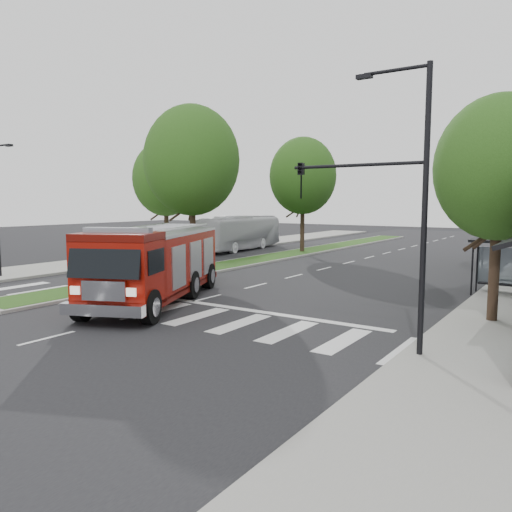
{
  "coord_description": "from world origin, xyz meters",
  "views": [
    {
      "loc": [
        14.22,
        -17.2,
        4.36
      ],
      "look_at": [
        1.2,
        2.22,
        1.8
      ],
      "focal_mm": 35.0,
      "sensor_mm": 36.0,
      "label": 1
    }
  ],
  "objects": [
    {
      "name": "tree_median_far",
      "position": [
        -6.0,
        20.0,
        6.49
      ],
      "size": [
        5.6,
        5.6,
        9.72
      ],
      "color": "black",
      "rests_on": "ground"
    },
    {
      "name": "city_bus",
      "position": [
        -12.0,
        19.28,
        1.55
      ],
      "size": [
        3.66,
        11.33,
        3.1
      ],
      "primitive_type": "imported",
      "rotation": [
        0.0,
        0.0,
        0.1
      ],
      "color": "silver",
      "rests_on": "ground"
    },
    {
      "name": "tree_right_near",
      "position": [
        11.5,
        2.0,
        5.51
      ],
      "size": [
        4.4,
        4.4,
        8.05
      ],
      "color": "black",
      "rests_on": "ground"
    },
    {
      "name": "fire_engine",
      "position": [
        -1.32,
        -1.86,
        1.64
      ],
      "size": [
        6.61,
        10.23,
        3.43
      ],
      "rotation": [
        0.0,
        0.0,
        0.41
      ],
      "color": "#590A04",
      "rests_on": "ground"
    },
    {
      "name": "median",
      "position": [
        -6.0,
        18.0,
        0.08
      ],
      "size": [
        3.0,
        50.0,
        0.15
      ],
      "color": "gray",
      "rests_on": "ground"
    },
    {
      "name": "sidewalk_left",
      "position": [
        -14.5,
        10.0,
        0.07
      ],
      "size": [
        5.0,
        80.0,
        0.15
      ],
      "primitive_type": "cube",
      "color": "gray",
      "rests_on": "ground"
    },
    {
      "name": "ground",
      "position": [
        0.0,
        0.0,
        0.0
      ],
      "size": [
        140.0,
        140.0,
        0.0
      ],
      "primitive_type": "plane",
      "color": "black",
      "rests_on": "ground"
    },
    {
      "name": "tree_median_near",
      "position": [
        -6.0,
        6.0,
        6.81
      ],
      "size": [
        5.8,
        5.8,
        10.16
      ],
      "color": "black",
      "rests_on": "ground"
    },
    {
      "name": "tree_left_mid",
      "position": [
        -14.0,
        12.0,
        6.16
      ],
      "size": [
        5.2,
        5.2,
        9.16
      ],
      "color": "black",
      "rests_on": "ground"
    },
    {
      "name": "streetlight_right_near",
      "position": [
        9.61,
        -3.5,
        4.67
      ],
      "size": [
        4.08,
        0.22,
        8.0
      ],
      "color": "black",
      "rests_on": "ground"
    },
    {
      "name": "bus_shelter",
      "position": [
        11.2,
        8.15,
        2.04
      ],
      "size": [
        3.2,
        1.6,
        2.61
      ],
      "color": "black",
      "rests_on": "ground"
    }
  ]
}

